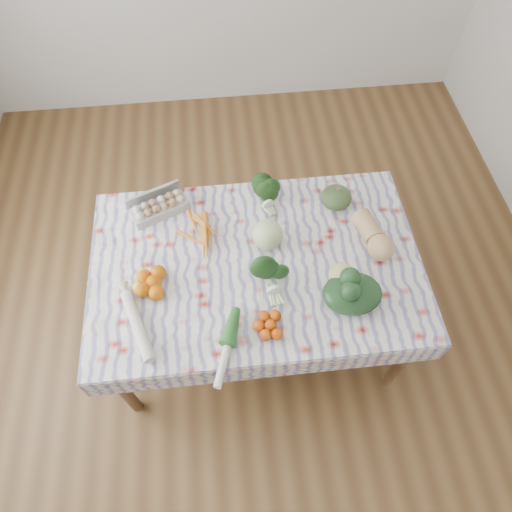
% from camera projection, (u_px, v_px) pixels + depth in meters
% --- Properties ---
extents(ground, '(4.50, 4.50, 0.00)m').
position_uv_depth(ground, '(256.00, 325.00, 2.93)').
color(ground, brown).
rests_on(ground, ground).
extents(dining_table, '(1.60, 1.00, 0.75)m').
position_uv_depth(dining_table, '(256.00, 271.00, 2.35)').
color(dining_table, brown).
rests_on(dining_table, ground).
extents(tablecloth, '(1.66, 1.06, 0.01)m').
position_uv_depth(tablecloth, '(256.00, 263.00, 2.29)').
color(tablecloth, white).
rests_on(tablecloth, dining_table).
extents(egg_carton, '(0.32, 0.23, 0.08)m').
position_uv_depth(egg_carton, '(160.00, 208.00, 2.42)').
color(egg_carton, '#B4B4AF').
rests_on(egg_carton, tablecloth).
extents(carrot_bunch, '(0.29, 0.27, 0.04)m').
position_uv_depth(carrot_bunch, '(204.00, 234.00, 2.35)').
color(carrot_bunch, orange).
rests_on(carrot_bunch, tablecloth).
extents(kale_bunch, '(0.20, 0.18, 0.14)m').
position_uv_depth(kale_bunch, '(264.00, 194.00, 2.43)').
color(kale_bunch, '#1A3913').
rests_on(kale_bunch, tablecloth).
extents(kabocha_squash, '(0.21, 0.21, 0.11)m').
position_uv_depth(kabocha_squash, '(336.00, 197.00, 2.44)').
color(kabocha_squash, '#395027').
rests_on(kabocha_squash, tablecloth).
extents(cabbage, '(0.17, 0.17, 0.16)m').
position_uv_depth(cabbage, '(267.00, 235.00, 2.28)').
color(cabbage, '#C5DB8F').
rests_on(cabbage, tablecloth).
extents(butternut_squash, '(0.19, 0.31, 0.13)m').
position_uv_depth(butternut_squash, '(374.00, 235.00, 2.29)').
color(butternut_squash, tan).
rests_on(butternut_squash, tablecloth).
extents(orange_cluster, '(0.25, 0.25, 0.08)m').
position_uv_depth(orange_cluster, '(153.00, 282.00, 2.18)').
color(orange_cluster, '#D76207').
rests_on(orange_cluster, tablecloth).
extents(broccoli, '(0.19, 0.19, 0.12)m').
position_uv_depth(broccoli, '(271.00, 278.00, 2.16)').
color(broccoli, '#194316').
rests_on(broccoli, tablecloth).
extents(mandarin_cluster, '(0.19, 0.19, 0.06)m').
position_uv_depth(mandarin_cluster, '(270.00, 325.00, 2.07)').
color(mandarin_cluster, '#D34B0A').
rests_on(mandarin_cluster, tablecloth).
extents(grapefruit, '(0.16, 0.16, 0.12)m').
position_uv_depth(grapefruit, '(342.00, 275.00, 2.17)').
color(grapefruit, '#C3C065').
rests_on(grapefruit, tablecloth).
extents(spinach_bag, '(0.30, 0.25, 0.12)m').
position_uv_depth(spinach_bag, '(352.00, 293.00, 2.12)').
color(spinach_bag, black).
rests_on(spinach_bag, tablecloth).
extents(daikon, '(0.18, 0.38, 0.05)m').
position_uv_depth(daikon, '(138.00, 326.00, 2.07)').
color(daikon, silver).
rests_on(daikon, tablecloth).
extents(leek, '(0.15, 0.35, 0.04)m').
position_uv_depth(leek, '(227.00, 348.00, 2.02)').
color(leek, white).
rests_on(leek, tablecloth).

